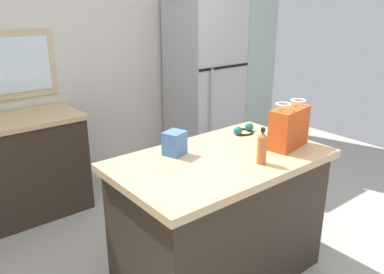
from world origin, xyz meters
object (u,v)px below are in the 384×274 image
at_px(kitchen_island, 220,217).
at_px(refrigerator, 204,83).
at_px(shopping_bag, 289,127).
at_px(ear_defenders, 244,130).
at_px(bottle, 262,148).
at_px(small_box, 175,143).
at_px(tall_cabinet, 242,69).

bearing_deg(kitchen_island, refrigerator, 52.47).
bearing_deg(refrigerator, shopping_bag, -113.91).
bearing_deg(ear_defenders, shopping_bag, -87.11).
height_order(bottle, ear_defenders, bottle).
relative_size(kitchen_island, shopping_bag, 4.21).
bearing_deg(kitchen_island, small_box, 133.23).
relative_size(kitchen_island, refrigerator, 0.74).
relative_size(shopping_bag, bottle, 1.46).
distance_m(tall_cabinet, bottle, 2.58).
bearing_deg(small_box, ear_defenders, 1.90).
height_order(tall_cabinet, ear_defenders, tall_cabinet).
bearing_deg(tall_cabinet, ear_defenders, -135.36).
bearing_deg(shopping_bag, kitchen_island, 162.28).
relative_size(tall_cabinet, ear_defenders, 10.50).
height_order(shopping_bag, bottle, shopping_bag).
distance_m(refrigerator, small_box, 2.06).
bearing_deg(small_box, refrigerator, 44.11).
bearing_deg(bottle, small_box, 125.76).
bearing_deg(ear_defenders, refrigerator, 59.85).
distance_m(kitchen_island, shopping_bag, 0.76).
distance_m(refrigerator, shopping_bag, 1.98).
bearing_deg(shopping_bag, ear_defenders, 92.89).
distance_m(small_box, ear_defenders, 0.66).
bearing_deg(small_box, shopping_bag, -28.70).
height_order(refrigerator, bottle, refrigerator).
bearing_deg(tall_cabinet, kitchen_island, -138.65).
xyz_separation_m(kitchen_island, small_box, (-0.21, 0.22, 0.52)).
xyz_separation_m(kitchen_island, tall_cabinet, (1.88, 1.65, 0.59)).
distance_m(shopping_bag, ear_defenders, 0.41).
bearing_deg(tall_cabinet, small_box, -145.53).
xyz_separation_m(tall_cabinet, small_box, (-2.09, -1.43, -0.07)).
bearing_deg(kitchen_island, tall_cabinet, 41.35).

